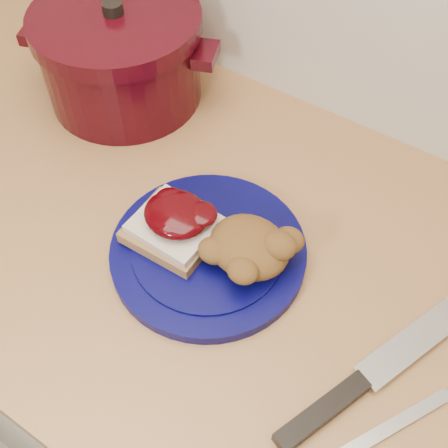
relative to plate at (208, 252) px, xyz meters
The scene contains 8 objects.
base_cabinet 0.48m from the plate, 37.89° to the left, with size 4.00×0.60×0.86m, color beige.
plate is the anchor object (origin of this frame).
sandwich 0.06m from the plate, behind, with size 0.11×0.09×0.05m.
stuffing_mound 0.06m from the plate, 13.41° to the left, with size 0.10×0.09×0.05m, color brown.
chef_knife 0.23m from the plate, 14.93° to the right, with size 0.14×0.30×0.02m.
butter_knife 0.28m from the plate, 17.28° to the right, with size 0.18×0.01×0.00m, color silver.
dutch_oven 0.34m from the plate, 147.10° to the left, with size 0.32×0.32×0.16m.
pepper_grinder 0.38m from the plate, 150.90° to the left, with size 0.07×0.07×0.11m.
Camera 1 is at (0.21, 1.16, 1.48)m, focal length 45.00 mm.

